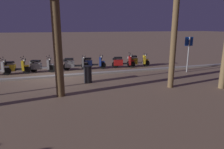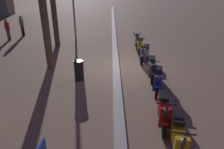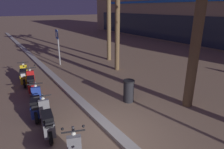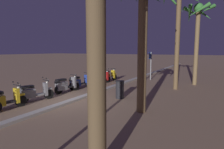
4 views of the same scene
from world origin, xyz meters
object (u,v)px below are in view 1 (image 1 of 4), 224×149
Objects in this scene: scooter_red_mid_front at (122,62)px; litter_bin at (88,74)px; scooter_grey_mid_centre at (40,66)px; scooter_yellow_last_in_row at (14,67)px; scooter_yellow_lead_nearest at (136,61)px; scooter_grey_far_back at (74,64)px; scooter_blue_mid_rear at (92,63)px; crossing_sign at (188,50)px.

scooter_red_mid_front is 4.52m from litter_bin.
scooter_grey_mid_centre is 1.63m from scooter_yellow_last_in_row.
scooter_yellow_lead_nearest and scooter_grey_far_back have the same top height.
scooter_grey_mid_centre is at bearing 0.27° from scooter_blue_mid_rear.
scooter_grey_mid_centre reaches higher than scooter_grey_far_back.
scooter_yellow_last_in_row reaches higher than litter_bin.
scooter_blue_mid_rear is at bearing -104.61° from litter_bin.
litter_bin is at bearing 96.49° from scooter_grey_far_back.
scooter_yellow_last_in_row is at bearing -14.04° from crossing_sign.
scooter_blue_mid_rear is at bearing -179.01° from scooter_grey_far_back.
scooter_grey_far_back is 1.95× the size of litter_bin.
scooter_yellow_last_in_row is 0.74× the size of crossing_sign.
scooter_blue_mid_rear is 6.85m from crossing_sign.
scooter_grey_mid_centre is at bearing -52.62° from litter_bin.
crossing_sign is (-7.42, 2.90, 1.04)m from scooter_grey_far_back.
litter_bin is (-2.67, 3.49, 0.03)m from scooter_grey_mid_centre.
crossing_sign is 2.53× the size of litter_bin.
scooter_blue_mid_rear is 5.21m from scooter_yellow_last_in_row.
litter_bin is (3.19, 3.21, 0.03)m from scooter_red_mid_front.
litter_bin is (-0.40, 3.49, 0.02)m from scooter_grey_far_back.
scooter_yellow_lead_nearest is 0.97× the size of scooter_grey_far_back.
crossing_sign is at bearing 165.96° from scooter_yellow_last_in_row.
scooter_red_mid_front reaches higher than scooter_grey_far_back.
scooter_grey_far_back is (1.31, 0.02, 0.02)m from scooter_blue_mid_rear.
crossing_sign is at bearing 133.54° from scooter_yellow_lead_nearest.
scooter_red_mid_front reaches higher than litter_bin.
scooter_blue_mid_rear is (2.27, -0.30, -0.01)m from scooter_red_mid_front.
litter_bin is (7.03, 0.59, -1.02)m from crossing_sign.
scooter_grey_far_back is (4.83, -0.17, 0.00)m from scooter_yellow_lead_nearest.
scooter_yellow_lead_nearest is 1.02× the size of scooter_yellow_last_in_row.
scooter_yellow_last_in_row is 1.86× the size of litter_bin.
scooter_yellow_lead_nearest is 3.90m from crossing_sign.
scooter_blue_mid_rear is 1.03× the size of scooter_yellow_last_in_row.
scooter_red_mid_front and scooter_yellow_last_in_row have the same top height.
litter_bin is (0.91, 3.51, 0.03)m from scooter_blue_mid_rear.
scooter_grey_far_back is at bearing -83.51° from litter_bin.
scooter_blue_mid_rear is at bearing -25.54° from crossing_sign.
scooter_grey_far_back is 1.05× the size of scooter_yellow_last_in_row.
scooter_yellow_last_in_row is at bearing 0.98° from scooter_grey_far_back.
scooter_grey_far_back is at bearing -4.42° from scooter_red_mid_front.
crossing_sign reaches higher than scooter_grey_far_back.
scooter_red_mid_front is at bearing 175.58° from scooter_grey_far_back.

